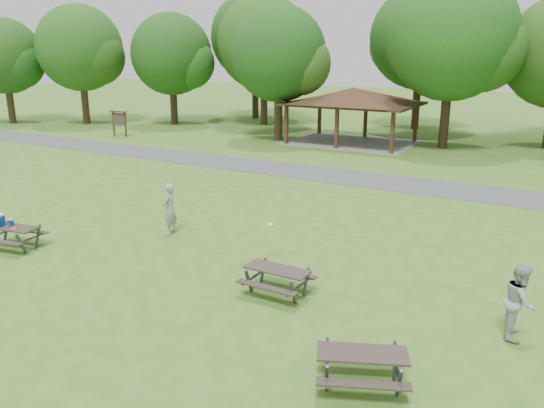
{
  "coord_description": "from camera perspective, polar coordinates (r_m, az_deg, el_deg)",
  "views": [
    {
      "loc": [
        9.33,
        -10.65,
        6.2
      ],
      "look_at": [
        1.0,
        4.0,
        1.3
      ],
      "focal_mm": 35.0,
      "sensor_mm": 36.0,
      "label": 1
    }
  ],
  "objects": [
    {
      "name": "picnic_table_near",
      "position": [
        19.17,
        -26.6,
        -2.29
      ],
      "size": [
        1.93,
        1.66,
        1.19
      ],
      "color": "#2B251F",
      "rests_on": "ground"
    },
    {
      "name": "tree_row_d",
      "position": [
        37.87,
        0.83,
        15.56
      ],
      "size": [
        6.93,
        6.6,
        9.27
      ],
      "color": "#312116",
      "rests_on": "ground"
    },
    {
      "name": "picnic_table_middle",
      "position": [
        14.0,
        0.58,
        -7.6
      ],
      "size": [
        1.73,
        1.41,
        0.75
      ],
      "color": "#322824",
      "rests_on": "ground"
    },
    {
      "name": "tree_row_c",
      "position": [
        45.98,
        -0.77,
        16.63
      ],
      "size": [
        8.19,
        7.8,
        10.67
      ],
      "color": "black",
      "rests_on": "ground"
    },
    {
      "name": "asphalt_path",
      "position": [
        27.07,
        8.66,
        2.81
      ],
      "size": [
        120.0,
        3.2,
        0.02
      ],
      "primitive_type": "cube",
      "color": "#464648",
      "rests_on": "ground"
    },
    {
      "name": "frisbee_catcher",
      "position": [
        13.1,
        25.1,
        -9.46
      ],
      "size": [
        0.72,
        0.89,
        1.73
      ],
      "primitive_type": "imported",
      "rotation": [
        0.0,
        0.0,
        1.65
      ],
      "color": "#A8A8AB",
      "rests_on": "ground"
    },
    {
      "name": "ground",
      "position": [
        15.46,
        -10.71,
        -7.74
      ],
      "size": [
        160.0,
        160.0,
        0.0
      ],
      "primitive_type": "plane",
      "color": "#3E6B1E",
      "rests_on": "ground"
    },
    {
      "name": "frisbee_thrower",
      "position": [
        18.78,
        -10.96,
        -0.51
      ],
      "size": [
        0.54,
        0.72,
        1.79
      ],
      "primitive_type": "imported",
      "rotation": [
        0.0,
        0.0,
        -1.38
      ],
      "color": "#9A9A9C",
      "rests_on": "ground"
    },
    {
      "name": "tree_flank_left",
      "position": [
        52.46,
        -26.76,
        13.81
      ],
      "size": [
        6.72,
        6.4,
        8.93
      ],
      "color": "#332216",
      "rests_on": "ground"
    },
    {
      "name": "tree_row_e",
      "position": [
        36.41,
        18.95,
        16.3
      ],
      "size": [
        8.4,
        8.0,
        11.02
      ],
      "color": "black",
      "rests_on": "ground"
    },
    {
      "name": "tree_row_b",
      "position": [
        47.16,
        -10.66,
        15.3
      ],
      "size": [
        7.14,
        6.8,
        9.28
      ],
      "color": "black",
      "rests_on": "ground"
    },
    {
      "name": "frisbee_in_flight",
      "position": [
        15.74,
        -0.24,
        -2.18
      ],
      "size": [
        0.3,
        0.3,
        0.02
      ],
      "color": "#FFFA28",
      "rests_on": "ground"
    },
    {
      "name": "tree_row_a",
      "position": [
        49.54,
        -19.85,
        15.24
      ],
      "size": [
        7.56,
        7.2,
        9.97
      ],
      "color": "#2F2115",
      "rests_on": "ground"
    },
    {
      "name": "notice_board",
      "position": [
        41.29,
        -16.13,
        8.78
      ],
      "size": [
        1.6,
        0.3,
        1.88
      ],
      "color": "#3E2716",
      "rests_on": "ground"
    },
    {
      "name": "tree_deep_a",
      "position": [
        50.53,
        -1.74,
        17.26
      ],
      "size": [
        8.4,
        8.0,
        11.38
      ],
      "color": "black",
      "rests_on": "ground"
    },
    {
      "name": "tree_deep_b",
      "position": [
        45.1,
        15.86,
        16.5
      ],
      "size": [
        8.4,
        8.0,
        11.13
      ],
      "color": "black",
      "rests_on": "ground"
    },
    {
      "name": "pavilion",
      "position": [
        37.26,
        8.71,
        11.2
      ],
      "size": [
        8.6,
        7.01,
        3.76
      ],
      "color": "#352113",
      "rests_on": "ground"
    },
    {
      "name": "picnic_table_far",
      "position": [
        10.61,
        9.66,
        -16.25
      ],
      "size": [
        2.12,
        1.94,
        0.74
      ],
      "color": "#302723",
      "rests_on": "ground"
    }
  ]
}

